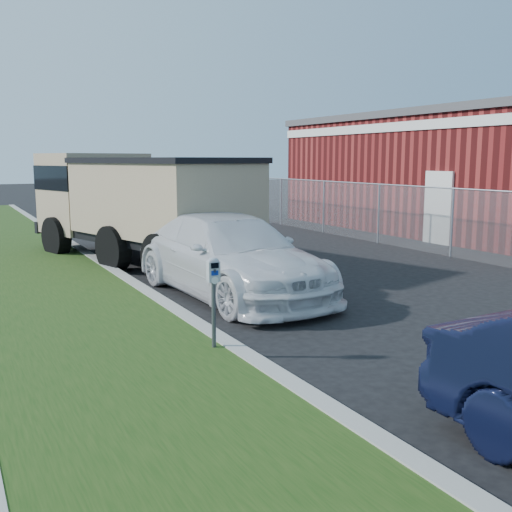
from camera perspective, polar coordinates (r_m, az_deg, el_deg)
name	(u,v)px	position (r m, az deg, el deg)	size (l,w,h in m)	color
ground	(362,320)	(9.84, 10.03, -5.98)	(120.00, 120.00, 0.00)	black
chainlink_fence	(379,202)	(18.76, 11.65, 5.07)	(0.06, 30.06, 30.00)	slate
brick_building	(492,171)	(23.63, 21.59, 7.53)	(9.20, 14.20, 4.17)	maroon
parking_meter	(213,283)	(7.70, -4.08, -2.60)	(0.17, 0.12, 1.20)	#3F4247
white_wagon	(230,255)	(11.33, -2.49, 0.08)	(2.12, 5.21, 1.51)	silver
dump_truck	(137,201)	(15.34, -11.31, 5.18)	(4.37, 7.33, 2.71)	black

